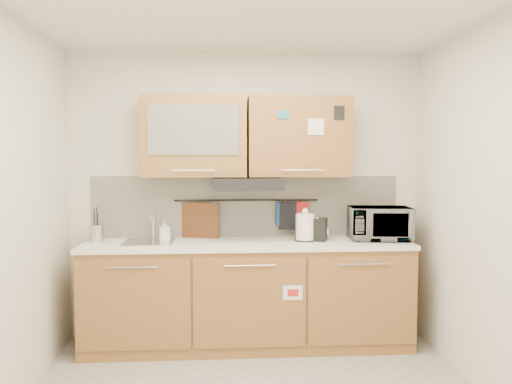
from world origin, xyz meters
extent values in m
plane|color=white|center=(0.00, 0.00, 2.60)|extent=(3.20, 3.20, 0.00)
plane|color=silver|center=(0.00, 1.50, 1.30)|extent=(3.20, 0.00, 3.20)
plane|color=silver|center=(1.60, 0.00, 1.30)|extent=(0.00, 3.00, 3.00)
cube|color=#AB763C|center=(0.00, 1.20, 0.44)|extent=(2.80, 0.60, 0.88)
cube|color=black|center=(0.00, 1.20, 0.05)|extent=(2.80, 0.54, 0.10)
cube|color=#9D6938|center=(-0.93, 0.89, 0.47)|extent=(0.91, 0.02, 0.74)
cylinder|color=silver|center=(-0.93, 0.86, 0.78)|extent=(0.41, 0.01, 0.01)
cube|color=#9D6938|center=(0.00, 0.89, 0.47)|extent=(0.91, 0.02, 0.74)
cylinder|color=silver|center=(0.00, 0.86, 0.78)|extent=(0.41, 0.01, 0.01)
cube|color=#9D6938|center=(0.93, 0.89, 0.47)|extent=(0.91, 0.02, 0.74)
cylinder|color=silver|center=(0.93, 0.86, 0.78)|extent=(0.41, 0.01, 0.01)
cube|color=white|center=(0.00, 1.19, 0.90)|extent=(2.82, 0.62, 0.04)
cube|color=silver|center=(0.00, 1.49, 1.20)|extent=(2.80, 0.02, 0.56)
cube|color=#AB763C|center=(-0.46, 1.32, 1.83)|extent=(0.90, 0.35, 0.70)
cube|color=silver|center=(-0.46, 1.14, 1.88)|extent=(0.76, 0.02, 0.42)
cube|color=#9D6938|center=(0.46, 1.32, 1.83)|extent=(0.90, 0.35, 0.70)
cube|color=white|center=(0.58, 1.14, 1.91)|extent=(0.14, 0.00, 0.14)
cube|color=black|center=(0.00, 1.25, 1.42)|extent=(0.60, 0.46, 0.10)
cube|color=silver|center=(-0.85, 1.20, 0.92)|extent=(0.42, 0.40, 0.03)
cylinder|color=silver|center=(-0.83, 1.36, 1.04)|extent=(0.03, 0.03, 0.24)
cylinder|color=silver|center=(-0.83, 1.28, 1.14)|extent=(0.02, 0.18, 0.02)
cylinder|color=black|center=(0.00, 1.45, 1.26)|extent=(1.30, 0.02, 0.02)
cylinder|color=#BAB9BE|center=(-1.30, 1.25, 1.00)|extent=(0.14, 0.14, 0.15)
cylinder|color=black|center=(-1.32, 1.26, 1.06)|extent=(0.01, 0.01, 0.28)
cylinder|color=black|center=(-1.28, 1.24, 1.05)|extent=(0.01, 0.01, 0.25)
cylinder|color=black|center=(-1.30, 1.27, 1.07)|extent=(0.01, 0.01, 0.30)
cylinder|color=black|center=(-1.32, 1.23, 1.03)|extent=(0.01, 0.01, 0.22)
cylinder|color=white|center=(0.50, 1.21, 1.04)|extent=(0.18, 0.18, 0.24)
sphere|color=white|center=(0.50, 1.21, 1.18)|extent=(0.05, 0.05, 0.05)
cube|color=white|center=(0.61, 1.20, 1.05)|extent=(0.02, 0.03, 0.15)
cylinder|color=black|center=(0.50, 1.21, 0.93)|extent=(0.19, 0.19, 0.01)
cube|color=black|center=(0.56, 1.24, 1.02)|extent=(0.30, 0.24, 0.20)
cube|color=black|center=(0.52, 1.25, 1.11)|extent=(0.11, 0.13, 0.01)
cube|color=black|center=(0.61, 1.22, 1.11)|extent=(0.11, 0.13, 0.01)
imported|color=#999999|center=(1.17, 1.23, 1.07)|extent=(0.55, 0.40, 0.29)
imported|color=#999999|center=(-0.72, 1.27, 1.01)|extent=(0.10, 0.11, 0.19)
cube|color=brown|center=(-0.42, 1.44, 1.03)|extent=(0.34, 0.13, 0.43)
cube|color=navy|center=(0.33, 1.44, 1.14)|extent=(0.13, 0.05, 0.21)
cube|color=black|center=(0.38, 1.44, 1.12)|extent=(0.16, 0.05, 0.25)
cube|color=red|center=(0.49, 1.44, 1.15)|extent=(0.15, 0.04, 0.18)
camera|label=1|loc=(-0.21, -3.08, 1.63)|focal=35.00mm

